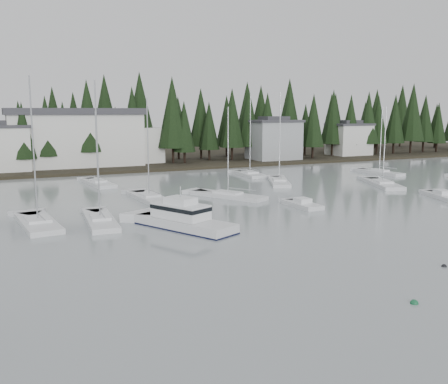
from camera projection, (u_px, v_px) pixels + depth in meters
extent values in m
plane|color=gray|center=(445.00, 338.00, 24.08)|extent=(260.00, 260.00, 0.00)
cube|color=black|center=(90.00, 160.00, 111.06)|extent=(240.00, 54.00, 1.00)
cube|color=silver|center=(2.00, 149.00, 86.81)|extent=(9.00, 7.00, 7.50)
cube|color=#38383D|center=(0.00, 126.00, 86.17)|extent=(9.54, 7.42, 0.50)
cube|color=#38383D|center=(0.00, 123.00, 86.08)|extent=(4.95, 3.85, 0.80)
cube|color=#999EA0|center=(274.00, 141.00, 108.16)|extent=(10.00, 8.00, 8.00)
cube|color=#38383D|center=(274.00, 121.00, 107.48)|extent=(10.60, 8.48, 0.50)
cube|color=#38383D|center=(274.00, 118.00, 107.39)|extent=(5.50, 4.40, 0.80)
cube|color=silver|center=(349.00, 140.00, 119.11)|extent=(9.00, 7.00, 7.00)
cube|color=#38383D|center=(350.00, 124.00, 118.51)|extent=(9.54, 7.42, 0.50)
cube|color=#38383D|center=(350.00, 122.00, 118.42)|extent=(4.95, 3.85, 0.80)
cube|color=silver|center=(76.00, 140.00, 94.67)|extent=(24.00, 10.00, 10.00)
cube|color=#38383D|center=(75.00, 111.00, 93.82)|extent=(25.00, 11.00, 1.20)
cube|color=silver|center=(135.00, 145.00, 101.65)|extent=(10.00, 8.00, 7.00)
cube|color=silver|center=(185.00, 227.00, 46.48)|extent=(7.45, 10.77, 1.51)
cube|color=black|center=(185.00, 228.00, 46.50)|extent=(7.51, 10.83, 0.21)
cube|color=white|center=(181.00, 211.00, 46.57)|extent=(4.74, 6.02, 1.37)
cube|color=black|center=(181.00, 207.00, 46.52)|extent=(4.82, 6.10, 0.38)
cube|color=white|center=(181.00, 200.00, 46.41)|extent=(2.92, 3.28, 0.62)
cylinder|color=#A5A8AD|center=(180.00, 192.00, 46.29)|extent=(0.10, 0.10, 1.04)
cube|color=silver|center=(279.00, 183.00, 75.79)|extent=(6.70, 10.22, 1.05)
cube|color=white|center=(279.00, 179.00, 75.68)|extent=(3.13, 3.88, 0.30)
cylinder|color=#A5A8AD|center=(280.00, 137.00, 74.66)|extent=(0.14, 0.14, 13.08)
cube|color=silver|center=(228.00, 198.00, 63.39)|extent=(7.40, 10.45, 1.05)
cube|color=white|center=(228.00, 193.00, 63.28)|extent=(3.35, 4.02, 0.30)
cylinder|color=#A5A8AD|center=(228.00, 151.00, 62.43)|extent=(0.14, 0.14, 10.88)
cube|color=silver|center=(379.00, 174.00, 87.49)|extent=(3.17, 9.73, 1.05)
cube|color=white|center=(379.00, 170.00, 87.39)|extent=(1.96, 3.38, 0.30)
cylinder|color=#A5A8AD|center=(381.00, 139.00, 86.51)|extent=(0.14, 0.14, 11.16)
cube|color=silver|center=(250.00, 176.00, 84.70)|extent=(3.55, 8.77, 1.05)
cube|color=white|center=(250.00, 172.00, 84.60)|extent=(2.26, 3.06, 0.30)
cylinder|color=#A5A8AD|center=(250.00, 134.00, 83.58)|extent=(0.14, 0.14, 13.06)
cube|color=silver|center=(98.00, 185.00, 74.36)|extent=(3.77, 10.12, 1.05)
cube|color=white|center=(98.00, 181.00, 74.26)|extent=(2.21, 3.56, 0.30)
cylinder|color=#A5A8AD|center=(96.00, 147.00, 73.46)|extent=(0.14, 0.14, 10.28)
cube|color=silver|center=(383.00, 185.00, 73.67)|extent=(6.89, 11.03, 1.05)
cube|color=white|center=(383.00, 181.00, 73.57)|extent=(3.32, 4.16, 0.30)
cylinder|color=#A5A8AD|center=(385.00, 144.00, 72.70)|extent=(0.14, 0.14, 11.19)
cube|color=silver|center=(149.00, 200.00, 61.75)|extent=(3.40, 9.75, 1.05)
cube|color=white|center=(149.00, 195.00, 61.64)|extent=(2.18, 3.37, 0.30)
cylinder|color=#A5A8AD|center=(148.00, 147.00, 60.71)|extent=(0.14, 0.14, 11.97)
cube|color=silver|center=(38.00, 226.00, 47.73)|extent=(3.90, 10.04, 1.05)
cube|color=white|center=(38.00, 219.00, 47.63)|extent=(2.40, 3.52, 0.30)
cylinder|color=#A5A8AD|center=(33.00, 149.00, 46.56)|extent=(0.14, 0.14, 13.58)
cube|color=silver|center=(100.00, 223.00, 48.89)|extent=(3.25, 10.00, 1.05)
cube|color=white|center=(100.00, 217.00, 48.79)|extent=(2.03, 3.46, 0.30)
cylinder|color=#A5A8AD|center=(97.00, 150.00, 47.75)|extent=(0.14, 0.14, 13.22)
cube|color=silver|center=(302.00, 206.00, 57.06)|extent=(2.25, 5.54, 0.90)
cube|color=white|center=(302.00, 200.00, 56.94)|extent=(1.51, 1.78, 0.55)
cube|color=silver|center=(442.00, 198.00, 62.83)|extent=(4.21, 7.09, 0.90)
cube|color=white|center=(443.00, 192.00, 62.71)|extent=(2.10, 2.52, 0.55)
sphere|color=#145933|center=(414.00, 304.00, 28.35)|extent=(0.47, 0.47, 0.47)
sphere|color=black|center=(444.00, 267.00, 35.08)|extent=(0.38, 0.38, 0.38)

